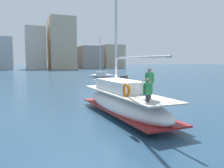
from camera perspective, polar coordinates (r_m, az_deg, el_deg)
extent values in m
plane|color=navy|center=(15.06, 3.44, -7.34)|extent=(400.00, 400.00, 0.00)
ellipsoid|color=white|center=(14.40, 2.96, -5.09)|extent=(2.68, 9.67, 1.40)
cube|color=maroon|center=(14.46, 2.95, -6.32)|extent=(2.70, 9.48, 0.10)
cube|color=beige|center=(14.28, 2.97, -2.17)|extent=(2.48, 9.18, 0.08)
cube|color=white|center=(14.88, 1.75, -0.34)|extent=(1.81, 4.37, 0.70)
cylinder|color=silver|center=(15.63, 1.02, 18.54)|extent=(0.16, 0.16, 10.77)
cylinder|color=#B7B7BC|center=(12.67, 6.43, 6.60)|extent=(0.29, 5.76, 0.12)
cylinder|color=silver|center=(18.26, -3.19, 1.15)|extent=(0.90, 0.09, 0.06)
torus|color=orange|center=(11.35, 3.59, -1.60)|extent=(0.16, 0.70, 0.70)
cylinder|color=#33333D|center=(11.74, 9.25, -1.77)|extent=(0.20, 0.20, 0.80)
cube|color=#338C4C|center=(11.67, 9.30, 1.54)|extent=(0.33, 0.21, 0.56)
sphere|color=#9E7051|center=(11.65, 9.33, 3.45)|extent=(0.20, 0.20, 0.20)
cylinder|color=#338C4C|center=(11.55, 8.38, 1.27)|extent=(0.09, 0.09, 0.50)
cylinder|color=#338C4C|center=(11.79, 10.20, 1.32)|extent=(0.09, 0.09, 0.50)
cylinder|color=#33333D|center=(10.87, 8.83, -3.55)|extent=(0.20, 0.20, 0.35)
cube|color=#338C4C|center=(10.81, 8.87, -1.17)|extent=(0.33, 0.21, 0.56)
sphere|color=#9E7051|center=(10.77, 8.90, 0.89)|extent=(0.20, 0.20, 0.20)
cylinder|color=#338C4C|center=(10.70, 7.87, -1.49)|extent=(0.09, 0.09, 0.50)
cylinder|color=#338C4C|center=(10.94, 9.84, -1.37)|extent=(0.09, 0.09, 0.50)
torus|color=silver|center=(11.91, 8.64, -0.59)|extent=(0.76, 0.08, 0.76)
ellipsoid|color=#4C4C51|center=(38.06, 2.91, 1.03)|extent=(3.70, 3.26, 0.65)
cube|color=#4C4C51|center=(38.20, 3.05, 1.84)|extent=(1.63, 1.49, 0.40)
cylinder|color=silver|center=(38.21, 3.13, 5.07)|extent=(0.11, 0.11, 4.70)
ellipsoid|color=white|center=(47.27, -2.47, 2.05)|extent=(5.21, 3.30, 0.84)
cube|color=white|center=(47.26, -2.79, 2.80)|extent=(2.21, 1.60, 0.40)
cylinder|color=silver|center=(47.23, -2.97, 7.21)|extent=(0.13, 0.13, 7.68)
cube|color=#B2B7BC|center=(109.00, -25.33, 6.88)|extent=(7.27, 12.70, 13.51)
cube|color=beige|center=(108.83, -18.52, 8.42)|extent=(8.35, 12.31, 18.38)
cube|color=#C6AD8E|center=(108.03, -12.53, 9.73)|extent=(10.75, 16.53, 22.63)
cube|color=gray|center=(113.95, -5.90, 6.57)|extent=(9.74, 17.76, 10.57)
cube|color=#C6AD8E|center=(117.80, -0.04, 6.82)|extent=(10.17, 11.78, 11.59)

